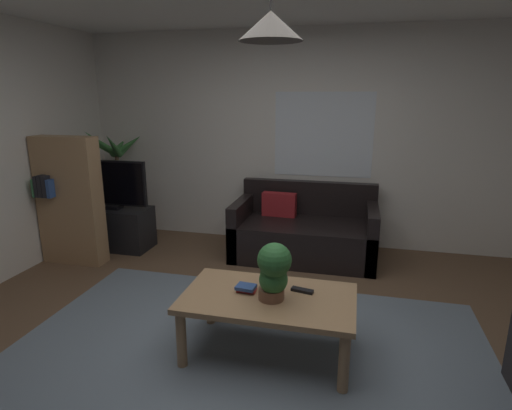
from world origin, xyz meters
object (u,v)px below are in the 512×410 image
object	(u,v)px
couch_under_window	(304,234)
potted_palm_corner	(119,188)
book_on_table_1	(246,287)
bookshelf_corner	(69,201)
tv_stand	(114,228)
book_on_table_0	(247,289)
coffee_table	(268,304)
pendant_lamp	(271,26)
tv	(109,184)
remote_on_table_0	(302,290)
potted_plant_on_table	(274,271)

from	to	relation	value
couch_under_window	potted_palm_corner	size ratio (longest dim) A/B	1.10
book_on_table_1	bookshelf_corner	world-z (taller)	bookshelf_corner
tv_stand	book_on_table_0	bearing A→B (deg)	-37.94
book_on_table_1	potted_palm_corner	distance (m)	3.08
coffee_table	book_on_table_1	distance (m)	0.20
tv_stand	pendant_lamp	world-z (taller)	pendant_lamp
couch_under_window	tv	size ratio (longest dim) A/B	1.69
book_on_table_0	tv	distance (m)	2.69
coffee_table	pendant_lamp	world-z (taller)	pendant_lamp
coffee_table	book_on_table_0	xyz separation A→B (m)	(-0.17, 0.04, 0.08)
coffee_table	book_on_table_1	bearing A→B (deg)	172.77
book_on_table_0	remote_on_table_0	bearing A→B (deg)	11.58
coffee_table	potted_palm_corner	xyz separation A→B (m)	(-2.43, 2.11, 0.25)
potted_plant_on_table	potted_palm_corner	world-z (taller)	potted_palm_corner
couch_under_window	potted_plant_on_table	bearing A→B (deg)	-88.94
coffee_table	tv_stand	world-z (taller)	tv_stand
couch_under_window	remote_on_table_0	bearing A→B (deg)	-83.31
pendant_lamp	remote_on_table_0	bearing A→B (deg)	27.57
tv	tv_stand	bearing A→B (deg)	90.00
book_on_table_1	potted_palm_corner	size ratio (longest dim) A/B	0.09
book_on_table_0	potted_plant_on_table	distance (m)	0.31
potted_palm_corner	bookshelf_corner	distance (m)	0.94
couch_under_window	tv	world-z (taller)	tv
tv	pendant_lamp	world-z (taller)	pendant_lamp
remote_on_table_0	book_on_table_0	bearing A→B (deg)	-66.57
couch_under_window	tv_stand	world-z (taller)	couch_under_window
book_on_table_1	coffee_table	bearing A→B (deg)	-7.23
tv	bookshelf_corner	world-z (taller)	bookshelf_corner
couch_under_window	remote_on_table_0	distance (m)	1.85
remote_on_table_0	bookshelf_corner	xyz separation A→B (m)	(-2.69, 1.06, 0.24)
couch_under_window	tv_stand	size ratio (longest dim) A/B	1.77
tv_stand	bookshelf_corner	xyz separation A→B (m)	(-0.19, -0.51, 0.46)
remote_on_table_0	potted_palm_corner	distance (m)	3.33
couch_under_window	coffee_table	world-z (taller)	couch_under_window
couch_under_window	book_on_table_1	size ratio (longest dim) A/B	11.84
couch_under_window	bookshelf_corner	distance (m)	2.63
coffee_table	bookshelf_corner	bearing A→B (deg)	154.52
tv_stand	tv	world-z (taller)	tv
tv_stand	potted_palm_corner	xyz separation A→B (m)	(-0.15, 0.43, 0.39)
remote_on_table_0	pendant_lamp	distance (m)	1.77
tv_stand	bookshelf_corner	distance (m)	0.71
book_on_table_0	book_on_table_1	distance (m)	0.03
book_on_table_1	potted_plant_on_table	xyz separation A→B (m)	(0.22, -0.07, 0.18)
potted_palm_corner	tv_stand	bearing A→B (deg)	-70.39
potted_plant_on_table	potted_palm_corner	xyz separation A→B (m)	(-2.48, 2.16, -0.03)
coffee_table	potted_plant_on_table	bearing A→B (deg)	-49.10
couch_under_window	bookshelf_corner	bearing A→B (deg)	-162.83
book_on_table_1	potted_palm_corner	bearing A→B (deg)	137.28
couch_under_window	tv_stand	bearing A→B (deg)	-173.63
bookshelf_corner	couch_under_window	bearing A→B (deg)	17.17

